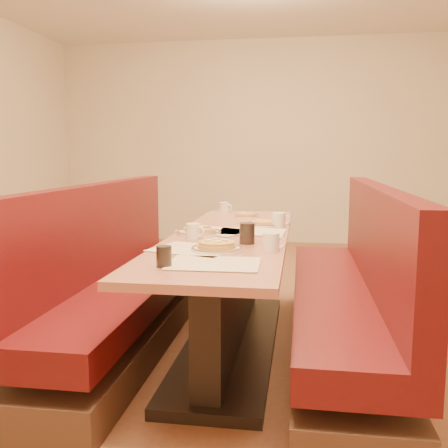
# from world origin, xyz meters

# --- Properties ---
(ground) EXTENTS (8.00, 8.00, 0.00)m
(ground) POSITION_xyz_m (0.00, 0.00, 0.00)
(ground) COLOR #9E6647
(ground) RESTS_ON ground
(room_envelope) EXTENTS (6.04, 8.04, 2.82)m
(room_envelope) POSITION_xyz_m (0.00, 0.00, 1.93)
(room_envelope) COLOR beige
(room_envelope) RESTS_ON ground
(diner_table) EXTENTS (0.70, 2.50, 0.75)m
(diner_table) POSITION_xyz_m (0.00, 0.00, 0.37)
(diner_table) COLOR black
(diner_table) RESTS_ON ground
(booth_left) EXTENTS (0.55, 2.50, 1.05)m
(booth_left) POSITION_xyz_m (-0.73, 0.00, 0.36)
(booth_left) COLOR #4C3326
(booth_left) RESTS_ON ground
(booth_right) EXTENTS (0.55, 2.50, 1.05)m
(booth_right) POSITION_xyz_m (0.73, 0.00, 0.36)
(booth_right) COLOR #4C3326
(booth_right) RESTS_ON ground
(placemat_near_left) EXTENTS (0.49, 0.42, 0.00)m
(placemat_near_left) POSITION_xyz_m (-0.12, -0.56, 0.75)
(placemat_near_left) COLOR beige
(placemat_near_left) RESTS_ON diner_table
(placemat_near_right) EXTENTS (0.42, 0.32, 0.00)m
(placemat_near_right) POSITION_xyz_m (0.05, -0.87, 0.75)
(placemat_near_right) COLOR beige
(placemat_near_right) RESTS_ON diner_table
(placemat_far_left) EXTENTS (0.51, 0.45, 0.00)m
(placemat_far_left) POSITION_xyz_m (-0.12, 0.07, 0.75)
(placemat_far_left) COLOR beige
(placemat_far_left) RESTS_ON diner_table
(placemat_far_right) EXTENTS (0.44, 0.34, 0.00)m
(placemat_far_right) POSITION_xyz_m (0.12, 0.08, 0.75)
(placemat_far_right) COLOR beige
(placemat_far_right) RESTS_ON diner_table
(pancake_plate) EXTENTS (0.26, 0.26, 0.06)m
(pancake_plate) POSITION_xyz_m (0.01, -0.57, 0.77)
(pancake_plate) COLOR white
(pancake_plate) RESTS_ON diner_table
(eggs_plate) EXTENTS (0.28, 0.28, 0.06)m
(eggs_plate) POSITION_xyz_m (-0.20, -0.06, 0.77)
(eggs_plate) COLOR white
(eggs_plate) RESTS_ON diner_table
(extra_plate_mid) EXTENTS (0.24, 0.24, 0.05)m
(extra_plate_mid) POSITION_xyz_m (0.18, 0.35, 0.77)
(extra_plate_mid) COLOR white
(extra_plate_mid) RESTS_ON diner_table
(extra_plate_far) EXTENTS (0.20, 0.20, 0.04)m
(extra_plate_far) POSITION_xyz_m (0.01, 0.81, 0.76)
(extra_plate_far) COLOR white
(extra_plate_far) RESTS_ON diner_table
(coffee_mug_a) EXTENTS (0.12, 0.09, 0.09)m
(coffee_mug_a) POSITION_xyz_m (0.28, -0.53, 0.80)
(coffee_mug_a) COLOR white
(coffee_mug_a) RESTS_ON diner_table
(coffee_mug_b) EXTENTS (0.12, 0.08, 0.09)m
(coffee_mug_b) POSITION_xyz_m (-0.19, -0.23, 0.80)
(coffee_mug_b) COLOR white
(coffee_mug_b) RESTS_ON diner_table
(coffee_mug_c) EXTENTS (0.13, 0.09, 0.10)m
(coffee_mug_c) POSITION_xyz_m (0.28, 0.31, 0.80)
(coffee_mug_c) COLOR white
(coffee_mug_c) RESTS_ON diner_table
(coffee_mug_d) EXTENTS (0.11, 0.08, 0.09)m
(coffee_mug_d) POSITION_xyz_m (-0.21, 1.10, 0.79)
(coffee_mug_d) COLOR white
(coffee_mug_d) RESTS_ON diner_table
(soda_tumbler_near) EXTENTS (0.07, 0.07, 0.09)m
(soda_tumbler_near) POSITION_xyz_m (-0.16, -0.96, 0.80)
(soda_tumbler_near) COLOR black
(soda_tumbler_near) RESTS_ON diner_table
(soda_tumbler_mid) EXTENTS (0.08, 0.08, 0.12)m
(soda_tumbler_mid) POSITION_xyz_m (0.14, -0.34, 0.81)
(soda_tumbler_mid) COLOR black
(soda_tumbler_mid) RESTS_ON diner_table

